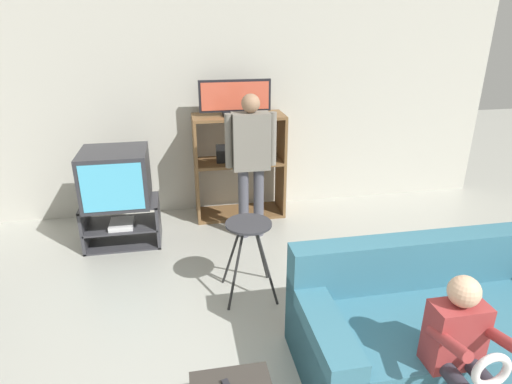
{
  "coord_description": "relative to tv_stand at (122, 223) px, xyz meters",
  "views": [
    {
      "loc": [
        -0.73,
        -1.03,
        2.22
      ],
      "look_at": [
        -0.13,
        2.19,
        0.9
      ],
      "focal_mm": 30.0,
      "sensor_mm": 36.0,
      "label": 1
    }
  ],
  "objects": [
    {
      "name": "television_main",
      "position": [
        -0.01,
        0.0,
        0.51
      ],
      "size": [
        0.65,
        0.62,
        0.55
      ],
      "color": "#2D2D33",
      "rests_on": "tv_stand"
    },
    {
      "name": "wall_back",
      "position": [
        1.37,
        0.79,
        1.07
      ],
      "size": [
        6.4,
        0.06,
        2.6
      ],
      "color": "beige",
      "rests_on": "ground_plane"
    },
    {
      "name": "media_shelf",
      "position": [
        1.32,
        0.5,
        0.39
      ],
      "size": [
        1.04,
        0.45,
        1.23
      ],
      "color": "brown",
      "rests_on": "ground_plane"
    },
    {
      "name": "television_flat",
      "position": [
        1.29,
        0.49,
        1.18
      ],
      "size": [
        0.8,
        0.2,
        0.39
      ],
      "color": "black",
      "rests_on": "media_shelf"
    },
    {
      "name": "tv_stand",
      "position": [
        0.0,
        0.0,
        0.0
      ],
      "size": [
        0.77,
        0.47,
        0.47
      ],
      "color": "#38383D",
      "rests_on": "ground_plane"
    },
    {
      "name": "person_standing_adult",
      "position": [
        1.36,
        -0.08,
        0.71
      ],
      "size": [
        0.53,
        0.2,
        1.55
      ],
      "color": "#4C4C56",
      "rests_on": "ground_plane"
    },
    {
      "name": "person_seated_child",
      "position": [
        2.05,
        -2.69,
        0.36
      ],
      "size": [
        0.33,
        0.43,
        0.99
      ],
      "color": "#2D2D38",
      "rests_on": "ground_plane"
    },
    {
      "name": "folding_stool",
      "position": [
        1.16,
        -1.14,
        0.33
      ],
      "size": [
        0.44,
        0.43,
        0.69
      ],
      "color": "black",
      "rests_on": "ground_plane"
    },
    {
      "name": "couch",
      "position": [
        2.31,
        -2.16,
        0.05
      ],
      "size": [
        1.97,
        0.93,
        0.8
      ],
      "color": "teal",
      "rests_on": "ground_plane"
    }
  ]
}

